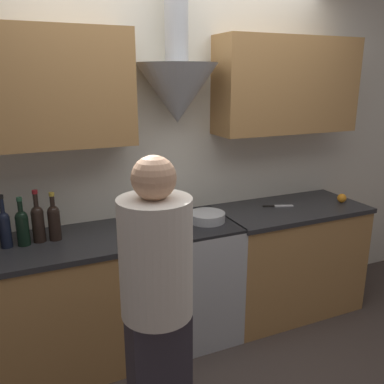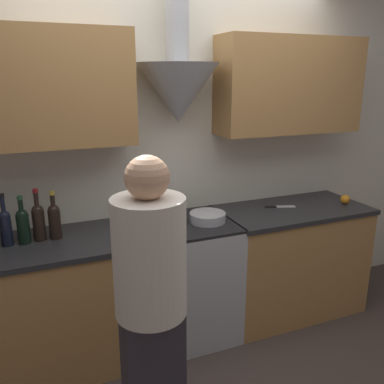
{
  "view_description": "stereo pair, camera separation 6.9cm",
  "coord_description": "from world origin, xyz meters",
  "px_view_note": "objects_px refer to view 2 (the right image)",
  "views": [
    {
      "loc": [
        -1.04,
        -2.11,
        1.87
      ],
      "look_at": [
        0.0,
        0.25,
        1.13
      ],
      "focal_mm": 38.0,
      "sensor_mm": 36.0,
      "label": 1
    },
    {
      "loc": [
        -0.98,
        -2.14,
        1.87
      ],
      "look_at": [
        0.0,
        0.25,
        1.13
      ],
      "focal_mm": 38.0,
      "sensor_mm": 36.0,
      "label": 2
    }
  ],
  "objects_px": {
    "wine_bottle_5": "(38,220)",
    "person_foreground_left": "(151,312)",
    "stock_pot": "(166,216)",
    "orange_fruit": "(345,199)",
    "wine_bottle_6": "(54,219)",
    "stove_range": "(187,279)",
    "mixing_bowl": "(208,217)",
    "wine_bottle_4": "(23,224)",
    "wine_bottle_3": "(5,225)"
  },
  "relations": [
    {
      "from": "stove_range",
      "to": "orange_fruit",
      "type": "height_order",
      "value": "orange_fruit"
    },
    {
      "from": "stove_range",
      "to": "wine_bottle_5",
      "type": "height_order",
      "value": "wine_bottle_5"
    },
    {
      "from": "wine_bottle_6",
      "to": "orange_fruit",
      "type": "distance_m",
      "value": 2.22
    },
    {
      "from": "wine_bottle_3",
      "to": "wine_bottle_4",
      "type": "xyz_separation_m",
      "value": [
        0.1,
        -0.01,
        -0.0
      ]
    },
    {
      "from": "orange_fruit",
      "to": "person_foreground_left",
      "type": "xyz_separation_m",
      "value": [
        -1.89,
        -0.89,
        -0.05
      ]
    },
    {
      "from": "wine_bottle_5",
      "to": "mixing_bowl",
      "type": "relative_size",
      "value": 1.3
    },
    {
      "from": "stock_pot",
      "to": "mixing_bowl",
      "type": "height_order",
      "value": "stock_pot"
    },
    {
      "from": "wine_bottle_6",
      "to": "mixing_bowl",
      "type": "bearing_deg",
      "value": -4.79
    },
    {
      "from": "stove_range",
      "to": "stock_pot",
      "type": "distance_m",
      "value": 0.52
    },
    {
      "from": "stove_range",
      "to": "stock_pot",
      "type": "xyz_separation_m",
      "value": [
        -0.15,
        0.01,
        0.5
      ]
    },
    {
      "from": "wine_bottle_5",
      "to": "person_foreground_left",
      "type": "xyz_separation_m",
      "value": [
        0.41,
        -1.03,
        -0.14
      ]
    },
    {
      "from": "wine_bottle_4",
      "to": "mixing_bowl",
      "type": "distance_m",
      "value": 1.2
    },
    {
      "from": "stock_pot",
      "to": "person_foreground_left",
      "type": "relative_size",
      "value": 0.16
    },
    {
      "from": "wine_bottle_5",
      "to": "person_foreground_left",
      "type": "height_order",
      "value": "person_foreground_left"
    },
    {
      "from": "wine_bottle_3",
      "to": "stock_pot",
      "type": "bearing_deg",
      "value": -1.93
    },
    {
      "from": "stove_range",
      "to": "wine_bottle_4",
      "type": "relative_size",
      "value": 2.92
    },
    {
      "from": "wine_bottle_3",
      "to": "wine_bottle_5",
      "type": "height_order",
      "value": "wine_bottle_5"
    },
    {
      "from": "wine_bottle_4",
      "to": "wine_bottle_5",
      "type": "relative_size",
      "value": 0.91
    },
    {
      "from": "person_foreground_left",
      "to": "wine_bottle_4",
      "type": "bearing_deg",
      "value": 116.6
    },
    {
      "from": "person_foreground_left",
      "to": "wine_bottle_5",
      "type": "bearing_deg",
      "value": 111.97
    },
    {
      "from": "orange_fruit",
      "to": "person_foreground_left",
      "type": "relative_size",
      "value": 0.05
    },
    {
      "from": "wine_bottle_4",
      "to": "wine_bottle_6",
      "type": "bearing_deg",
      "value": 3.33
    },
    {
      "from": "stove_range",
      "to": "wine_bottle_3",
      "type": "bearing_deg",
      "value": 177.69
    },
    {
      "from": "wine_bottle_5",
      "to": "mixing_bowl",
      "type": "distance_m",
      "value": 1.12
    },
    {
      "from": "wine_bottle_3",
      "to": "person_foreground_left",
      "type": "xyz_separation_m",
      "value": [
        0.6,
        -1.01,
        -0.14
      ]
    },
    {
      "from": "wine_bottle_6",
      "to": "orange_fruit",
      "type": "relative_size",
      "value": 4.26
    },
    {
      "from": "stove_range",
      "to": "orange_fruit",
      "type": "distance_m",
      "value": 1.42
    },
    {
      "from": "wine_bottle_4",
      "to": "mixing_bowl",
      "type": "height_order",
      "value": "wine_bottle_4"
    },
    {
      "from": "wine_bottle_6",
      "to": "mixing_bowl",
      "type": "relative_size",
      "value": 1.2
    },
    {
      "from": "stock_pot",
      "to": "mixing_bowl",
      "type": "relative_size",
      "value": 0.96
    },
    {
      "from": "wine_bottle_4",
      "to": "wine_bottle_5",
      "type": "distance_m",
      "value": 0.09
    },
    {
      "from": "stock_pot",
      "to": "wine_bottle_6",
      "type": "bearing_deg",
      "value": 176.96
    },
    {
      "from": "wine_bottle_5",
      "to": "stock_pot",
      "type": "bearing_deg",
      "value": -3.27
    },
    {
      "from": "wine_bottle_6",
      "to": "stock_pot",
      "type": "distance_m",
      "value": 0.73
    },
    {
      "from": "person_foreground_left",
      "to": "orange_fruit",
      "type": "bearing_deg",
      "value": 25.27
    },
    {
      "from": "mixing_bowl",
      "to": "wine_bottle_6",
      "type": "bearing_deg",
      "value": 175.21
    },
    {
      "from": "wine_bottle_3",
      "to": "person_foreground_left",
      "type": "height_order",
      "value": "person_foreground_left"
    },
    {
      "from": "mixing_bowl",
      "to": "person_foreground_left",
      "type": "xyz_separation_m",
      "value": [
        -0.69,
        -0.93,
        -0.04
      ]
    },
    {
      "from": "wine_bottle_5",
      "to": "stock_pot",
      "type": "distance_m",
      "value": 0.82
    },
    {
      "from": "person_foreground_left",
      "to": "stove_range",
      "type": "bearing_deg",
      "value": 60.42
    },
    {
      "from": "stock_pot",
      "to": "orange_fruit",
      "type": "xyz_separation_m",
      "value": [
        1.49,
        -0.09,
        -0.03
      ]
    },
    {
      "from": "wine_bottle_3",
      "to": "wine_bottle_5",
      "type": "xyz_separation_m",
      "value": [
        0.19,
        0.01,
        0.0
      ]
    },
    {
      "from": "wine_bottle_4",
      "to": "person_foreground_left",
      "type": "bearing_deg",
      "value": -63.4
    },
    {
      "from": "stove_range",
      "to": "wine_bottle_6",
      "type": "height_order",
      "value": "wine_bottle_6"
    },
    {
      "from": "stove_range",
      "to": "wine_bottle_6",
      "type": "xyz_separation_m",
      "value": [
        -0.87,
        0.05,
        0.56
      ]
    },
    {
      "from": "mixing_bowl",
      "to": "orange_fruit",
      "type": "xyz_separation_m",
      "value": [
        1.2,
        -0.04,
        0.0
      ]
    },
    {
      "from": "person_foreground_left",
      "to": "wine_bottle_3",
      "type": "bearing_deg",
      "value": 120.67
    },
    {
      "from": "wine_bottle_4",
      "to": "orange_fruit",
      "type": "distance_m",
      "value": 2.4
    },
    {
      "from": "wine_bottle_3",
      "to": "stock_pot",
      "type": "relative_size",
      "value": 1.34
    },
    {
      "from": "stove_range",
      "to": "wine_bottle_5",
      "type": "distance_m",
      "value": 1.12
    }
  ]
}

